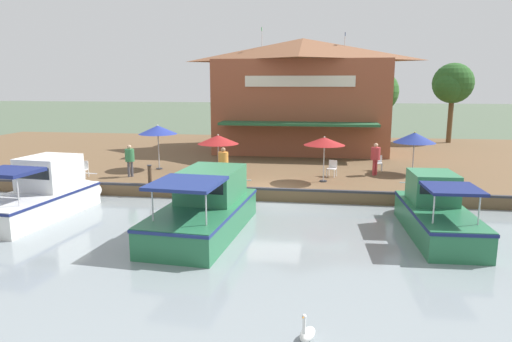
% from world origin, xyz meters
% --- Properties ---
extents(ground_plane, '(220.00, 220.00, 0.00)m').
position_xyz_m(ground_plane, '(0.00, 0.00, 0.00)').
color(ground_plane, '#4C5B47').
extents(quay_deck, '(22.00, 56.00, 0.60)m').
position_xyz_m(quay_deck, '(-11.00, 0.00, 0.30)').
color(quay_deck, brown).
rests_on(quay_deck, ground).
extents(quay_edge_fender, '(0.20, 50.40, 0.10)m').
position_xyz_m(quay_edge_fender, '(-0.10, 0.00, 0.65)').
color(quay_edge_fender, '#2D2D33').
rests_on(quay_edge_fender, quay_deck).
extents(waterfront_restaurant, '(9.78, 12.39, 8.79)m').
position_xyz_m(waterfront_restaurant, '(-13.61, 0.56, 4.65)').
color(waterfront_restaurant, brown).
rests_on(waterfront_restaurant, quay_deck).
extents(patio_umbrella_mid_patio_right, '(2.04, 2.04, 2.28)m').
position_xyz_m(patio_umbrella_mid_patio_right, '(-2.30, 2.23, 2.63)').
color(patio_umbrella_mid_patio_right, '#B7B7B7').
rests_on(patio_umbrella_mid_patio_right, quay_deck).
extents(patio_umbrella_far_corner, '(2.22, 2.22, 2.29)m').
position_xyz_m(patio_umbrella_far_corner, '(-5.08, 7.02, 2.57)').
color(patio_umbrella_far_corner, '#B7B7B7').
rests_on(patio_umbrella_far_corner, quay_deck).
extents(patio_umbrella_near_quay_edge, '(2.17, 2.17, 2.54)m').
position_xyz_m(patio_umbrella_near_quay_edge, '(-4.37, -7.08, 2.85)').
color(patio_umbrella_near_quay_edge, '#B7B7B7').
rests_on(patio_umbrella_near_quay_edge, quay_deck).
extents(patio_umbrella_mid_patio_left, '(2.16, 2.16, 2.21)m').
position_xyz_m(patio_umbrella_mid_patio_left, '(-2.97, -3.28, 2.54)').
color(patio_umbrella_mid_patio_left, '#B7B7B7').
rests_on(patio_umbrella_mid_patio_left, quay_deck).
extents(cafe_chair_far_corner_seat, '(0.48, 0.48, 0.85)m').
position_xyz_m(cafe_chair_far_corner_seat, '(-1.55, -10.16, 1.08)').
color(cafe_chair_far_corner_seat, white).
rests_on(cafe_chair_far_corner_seat, quay_deck).
extents(cafe_chair_back_row_seat, '(0.45, 0.45, 0.85)m').
position_xyz_m(cafe_chair_back_row_seat, '(-5.71, 5.26, 1.08)').
color(cafe_chair_back_row_seat, white).
rests_on(cafe_chair_back_row_seat, quay_deck).
extents(cafe_chair_facing_river, '(0.55, 0.55, 0.85)m').
position_xyz_m(cafe_chair_facing_river, '(-3.67, 2.68, 1.08)').
color(cafe_chair_facing_river, white).
rests_on(cafe_chair_facing_river, quay_deck).
extents(person_mid_patio, '(0.49, 0.49, 1.73)m').
position_xyz_m(person_mid_patio, '(-4.35, 4.94, 1.69)').
color(person_mid_patio, '#B23338').
rests_on(person_mid_patio, quay_deck).
extents(person_at_quay_edge, '(0.48, 0.48, 1.69)m').
position_xyz_m(person_at_quay_edge, '(-2.07, -7.81, 1.66)').
color(person_at_quay_edge, '#4C4C56').
rests_on(person_at_quay_edge, quay_deck).
extents(person_near_entrance, '(0.50, 0.50, 1.76)m').
position_xyz_m(person_near_entrance, '(-1.32, -2.65, 1.72)').
color(person_near_entrance, '#2D5193').
rests_on(person_near_entrance, quay_deck).
extents(motorboat_nearest_quay, '(7.33, 3.09, 2.23)m').
position_xyz_m(motorboat_nearest_quay, '(4.10, -2.02, 0.89)').
color(motorboat_nearest_quay, '#287047').
rests_on(motorboat_nearest_quay, river_water).
extents(motorboat_fourth_along, '(6.39, 2.22, 2.13)m').
position_xyz_m(motorboat_fourth_along, '(3.26, 6.23, 0.82)').
color(motorboat_fourth_along, '#287047').
rests_on(motorboat_fourth_along, river_water).
extents(motorboat_second_along, '(6.51, 2.99, 2.37)m').
position_xyz_m(motorboat_second_along, '(3.24, -9.18, 0.91)').
color(motorboat_second_along, white).
rests_on(motorboat_second_along, river_water).
extents(mooring_post, '(0.22, 0.22, 0.98)m').
position_xyz_m(mooring_post, '(-0.35, -6.07, 1.10)').
color(mooring_post, '#473323').
rests_on(mooring_post, quay_deck).
extents(swan, '(0.62, 0.45, 0.69)m').
position_xyz_m(swan, '(11.33, 1.92, 0.23)').
color(swan, white).
rests_on(swan, river_water).
extents(tree_behind_restaurant, '(3.40, 3.23, 6.46)m').
position_xyz_m(tree_behind_restaurant, '(-19.06, 12.35, 5.32)').
color(tree_behind_restaurant, brown).
rests_on(tree_behind_restaurant, quay_deck).
extents(tree_downstream_bank, '(3.37, 3.21, 5.82)m').
position_xyz_m(tree_downstream_bank, '(-15.68, 6.04, 4.69)').
color(tree_downstream_bank, brown).
rests_on(tree_downstream_bank, quay_deck).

